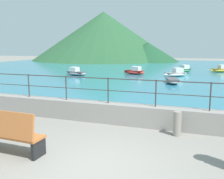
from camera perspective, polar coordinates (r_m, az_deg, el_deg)
ground_plane at (r=5.93m, az=-4.22°, el=-16.82°), size 120.00×120.00×0.00m
promenade_wall at (r=8.64m, az=4.35°, el=-5.76°), size 20.00×0.56×0.70m
railing at (r=8.44m, az=4.43°, el=0.60°), size 18.44×0.04×0.90m
lake_water at (r=30.88m, az=15.48°, el=4.42°), size 64.00×44.32×0.06m
hill_main at (r=53.33m, az=-1.94°, el=12.12°), size 29.49×29.49×9.95m
hill_secondary at (r=47.09m, az=8.13°, el=8.51°), size 11.79×11.79×3.61m
bench_main at (r=6.75m, az=-22.48°, el=-9.06°), size 1.72×0.61×1.13m
bollard at (r=7.79m, az=14.70°, el=-7.58°), size 0.24×0.24×0.75m
boat_0 at (r=23.22m, az=14.43°, el=3.60°), size 2.35×2.15×0.76m
boat_1 at (r=27.23m, az=15.99°, el=4.38°), size 2.13×2.37×0.76m
boat_2 at (r=28.91m, az=23.66°, el=4.23°), size 2.44×1.93×0.76m
boat_5 at (r=24.45m, az=5.16°, el=4.15°), size 2.46×1.55×0.76m
boat_6 at (r=18.62m, az=13.60°, el=2.00°), size 1.47×2.46×0.36m
boat_7 at (r=23.59m, az=-8.27°, el=3.89°), size 2.46×1.49×0.76m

